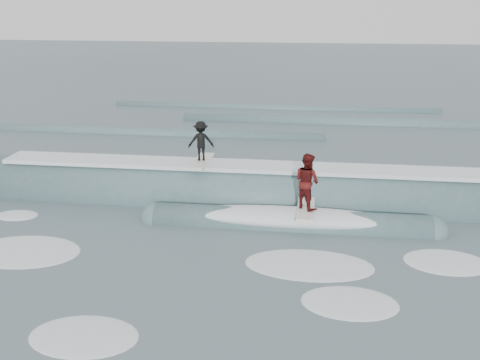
# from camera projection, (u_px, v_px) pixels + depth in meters

# --- Properties ---
(ground) EXTENTS (160.00, 160.00, 0.00)m
(ground) POSITION_uv_depth(u_px,v_px,m) (224.00, 256.00, 15.50)
(ground) COLOR #374751
(ground) RESTS_ON ground
(breaking_wave) EXTENTS (23.89, 4.08, 2.61)m
(breaking_wave) POSITION_uv_depth(u_px,v_px,m) (248.00, 201.00, 19.59)
(breaking_wave) COLOR #3D6667
(breaking_wave) RESTS_ON ground
(surfer_black) EXTENTS (1.03, 2.02, 1.54)m
(surfer_black) POSITION_uv_depth(u_px,v_px,m) (201.00, 144.00, 19.37)
(surfer_black) COLOR silver
(surfer_black) RESTS_ON ground
(surfer_red) EXTENTS (1.12, 2.01, 1.92)m
(surfer_red) POSITION_uv_depth(u_px,v_px,m) (307.00, 184.00, 17.02)
(surfer_red) COLOR white
(surfer_red) RESTS_ON ground
(whitewater) EXTENTS (15.77, 7.59, 0.10)m
(whitewater) POSITION_uv_depth(u_px,v_px,m) (221.00, 269.00, 14.74)
(whitewater) COLOR white
(whitewater) RESTS_ON ground
(far_swells) EXTENTS (35.47, 8.65, 0.80)m
(far_swells) POSITION_uv_depth(u_px,v_px,m) (267.00, 123.00, 32.09)
(far_swells) COLOR #3D6667
(far_swells) RESTS_ON ground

